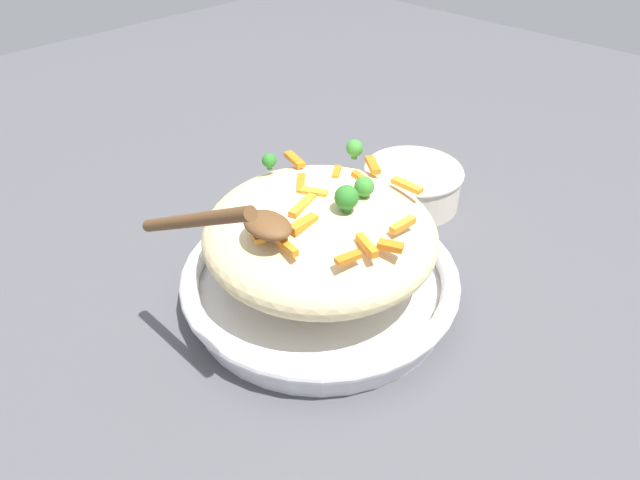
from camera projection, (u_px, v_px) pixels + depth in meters
name	position (u px, v px, depth m)	size (l,w,h in m)	color
ground_plane	(320.00, 298.00, 0.71)	(2.40, 2.40, 0.00)	#4C4C51
serving_bowl	(320.00, 281.00, 0.69)	(0.33, 0.33, 0.05)	silver
pasta_mound	(320.00, 234.00, 0.65)	(0.27, 0.26, 0.10)	beige
carrot_piece_0	(301.00, 184.00, 0.64)	(0.04, 0.01, 0.01)	orange
carrot_piece_1	(390.00, 246.00, 0.56)	(0.02, 0.01, 0.01)	orange
carrot_piece_2	(337.00, 173.00, 0.67)	(0.03, 0.01, 0.01)	orange
carrot_piece_3	(373.00, 165.00, 0.69)	(0.04, 0.01, 0.01)	orange
carrot_piece_4	(407.00, 185.00, 0.65)	(0.04, 0.01, 0.01)	orange
carrot_piece_5	(313.00, 193.00, 0.62)	(0.03, 0.01, 0.01)	orange
carrot_piece_6	(285.00, 245.00, 0.56)	(0.04, 0.01, 0.01)	orange
carrot_piece_7	(295.00, 159.00, 0.70)	(0.04, 0.01, 0.01)	orange
carrot_piece_8	(302.00, 205.00, 0.61)	(0.04, 0.01, 0.01)	orange
carrot_piece_9	(303.00, 224.00, 0.58)	(0.03, 0.01, 0.01)	orange
carrot_piece_10	(403.00, 225.00, 0.58)	(0.03, 0.01, 0.01)	orange
carrot_piece_11	(260.00, 236.00, 0.57)	(0.03, 0.01, 0.01)	orange
carrot_piece_12	(362.00, 179.00, 0.66)	(0.03, 0.01, 0.01)	orange
carrot_piece_13	(348.00, 258.00, 0.54)	(0.03, 0.01, 0.01)	orange
carrot_piece_14	(367.00, 245.00, 0.56)	(0.03, 0.01, 0.01)	orange
broccoli_floret_0	(269.00, 161.00, 0.68)	(0.02, 0.02, 0.02)	#296820
broccoli_floret_1	(349.00, 196.00, 0.59)	(0.03, 0.03, 0.03)	#296820
broccoli_floret_2	(364.00, 187.00, 0.62)	(0.02, 0.02, 0.02)	#377928
broccoli_floret_3	(355.00, 148.00, 0.70)	(0.02, 0.02, 0.02)	#377928
serving_spoon	(240.00, 223.00, 0.53)	(0.17, 0.11, 0.10)	brown
companion_bowl	(412.00, 183.00, 0.86)	(0.15, 0.15, 0.06)	beige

